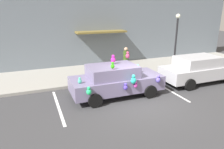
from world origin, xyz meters
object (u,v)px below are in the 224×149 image
street_lamp_post (176,36)px  pedestrian_near_shopfront (126,61)px  parked_sedan_behind (199,69)px  teddy_bear_on_sidewalk (124,70)px  plush_covered_car (116,80)px

street_lamp_post → pedestrian_near_shopfront: size_ratio=2.22×
parked_sedan_behind → street_lamp_post: (-0.06, 2.22, 1.62)m
teddy_bear_on_sidewalk → street_lamp_post: (3.58, -0.19, 1.92)m
plush_covered_car → parked_sedan_behind: size_ratio=0.97×
teddy_bear_on_sidewalk → pedestrian_near_shopfront: pedestrian_near_shopfront is taller
parked_sedan_behind → teddy_bear_on_sidewalk: 4.38m
pedestrian_near_shopfront → street_lamp_post: bearing=-10.9°
plush_covered_car → parked_sedan_behind: 5.24m
parked_sedan_behind → teddy_bear_on_sidewalk: (-3.64, 2.41, -0.30)m
parked_sedan_behind → teddy_bear_on_sidewalk: parked_sedan_behind is taller
teddy_bear_on_sidewalk → street_lamp_post: 4.07m
teddy_bear_on_sidewalk → pedestrian_near_shopfront: bearing=54.6°
plush_covered_car → pedestrian_near_shopfront: (1.91, 2.90, 0.12)m
plush_covered_car → street_lamp_post: (5.18, 2.27, 1.61)m
plush_covered_car → street_lamp_post: bearing=23.7°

